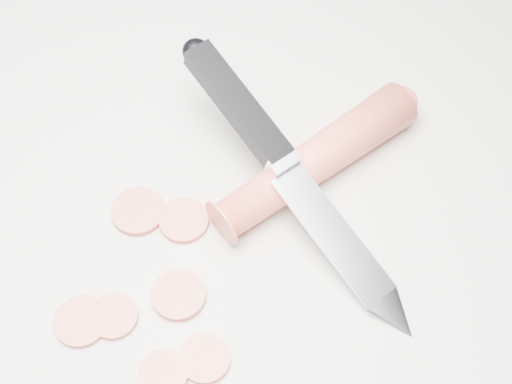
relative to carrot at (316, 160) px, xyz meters
The scene contains 10 objects.
ground 0.10m from the carrot, 98.86° to the right, with size 2.40×2.40×0.00m, color beige.
carrot is the anchor object (origin of this frame).
carrot_slice_0 0.14m from the carrot, 128.20° to the right, with size 0.04×0.04×0.01m, color #CD5F47.
carrot_slice_1 0.21m from the carrot, 106.62° to the right, with size 0.04×0.04×0.01m, color #CD5F47.
carrot_slice_2 0.19m from the carrot, 103.50° to the right, with size 0.03×0.03×0.01m, color #CD5F47.
carrot_slice_4 0.17m from the carrot, 81.13° to the right, with size 0.04×0.04×0.01m, color #CD5F47.
carrot_slice_5 0.15m from the carrot, 97.02° to the right, with size 0.04×0.04×0.01m, color #CD5F47.
carrot_slice_6 0.20m from the carrot, 86.90° to the right, with size 0.03×0.03×0.01m, color #CD5F47.
carrot_slice_7 0.11m from the carrot, 119.47° to the right, with size 0.04×0.04×0.01m, color #CD5F47.
kitchen_knife 0.04m from the carrot, 83.26° to the right, with size 0.27×0.10×0.08m, color silver, non-canonical shape.
Camera 1 is at (0.16, -0.17, 0.48)m, focal length 50.00 mm.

